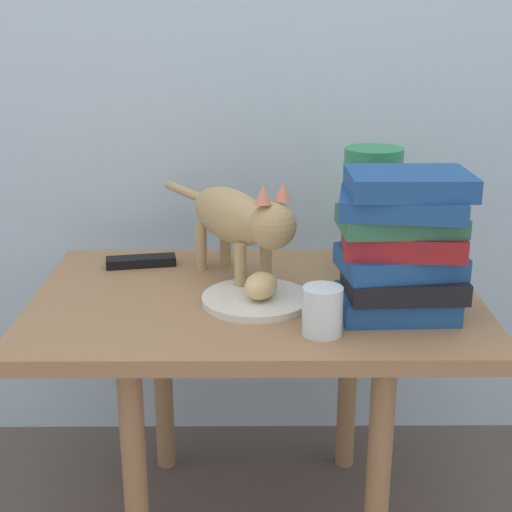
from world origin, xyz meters
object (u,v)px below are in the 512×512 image
Objects in this scene: bread_roll at (261,286)px; candle_jar at (322,313)px; tv_remote at (141,261)px; side_table at (256,327)px; plate at (255,299)px; green_vase at (371,211)px; cat at (239,219)px; book_stack at (402,243)px.

candle_jar is (0.10, -0.13, -0.00)m from bread_roll.
candle_jar is 0.57× the size of tv_remote.
plate reaches higher than side_table.
candle_jar reaches higher than tv_remote.
green_vase is (0.23, 0.20, 0.09)m from bread_roll.
bread_roll is at bearing -80.47° from side_table.
side_table is at bearing 85.91° from plate.
book_stack reaches higher than cat.
tv_remote is (-0.51, 0.28, -0.13)m from book_stack.
cat is (-0.04, 0.13, 0.09)m from bread_roll.
green_vase is 0.51m from tv_remote.
bread_roll reaches higher than tv_remote.
cat is 1.56× the size of book_stack.
cat is 2.78× the size of tv_remote.
cat is 0.27m from tv_remote.
candle_jar reaches higher than side_table.
plate is at bearing 137.19° from bread_roll.
book_stack is at bearing -12.51° from plate.
tv_remote is at bearing 138.29° from bread_roll.
side_table is at bearing 99.53° from bread_roll.
green_vase is 1.76× the size of tv_remote.
book_stack reaches higher than tv_remote.
bread_roll is 0.94× the size of candle_jar.
plate is at bearing -52.00° from tv_remote.
side_table is 10.24× the size of candle_jar.
bread_roll is (0.01, -0.05, 0.11)m from side_table.
candle_jar is at bearing -55.36° from tv_remote.
tv_remote is at bearing 151.36° from book_stack.
book_stack is 1.78× the size of tv_remote.
tv_remote is at bearing 155.46° from cat.
side_table is at bearing -45.57° from tv_remote.
bread_roll reaches higher than plate.
book_stack reaches higher than plate.
plate is 0.33m from green_vase.
candle_jar reaches higher than plate.
cat is (-0.03, 0.12, 0.13)m from plate.
cat is at bearing 148.54° from book_stack.
tv_remote is (-0.36, 0.36, -0.03)m from candle_jar.
side_table is at bearing -66.16° from cat.
side_table is at bearing 121.13° from candle_jar.
cat is at bearing 104.53° from plate.
candle_jar is at bearing -149.82° from book_stack.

